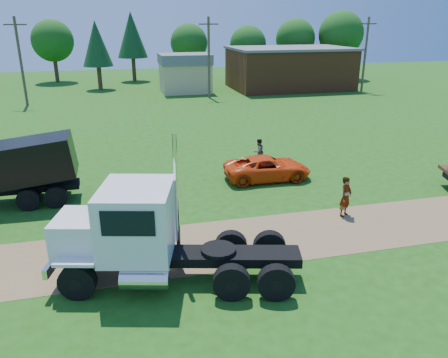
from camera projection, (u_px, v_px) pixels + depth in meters
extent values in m
plane|color=#1F480F|center=(249.00, 240.00, 18.20)|extent=(140.00, 140.00, 0.00)
cube|color=brown|center=(249.00, 240.00, 18.20)|extent=(120.00, 4.20, 0.01)
cube|color=black|center=(180.00, 256.00, 15.23)|extent=(8.38, 3.15, 0.34)
cylinder|color=black|center=(77.00, 282.00, 14.23)|extent=(1.29, 0.69, 1.23)
cylinder|color=black|center=(77.00, 282.00, 14.23)|extent=(0.52, 0.51, 0.43)
cylinder|color=black|center=(98.00, 246.00, 16.47)|extent=(1.29, 0.69, 1.23)
cylinder|color=black|center=(98.00, 246.00, 16.47)|extent=(0.52, 0.51, 0.43)
cylinder|color=black|center=(231.00, 282.00, 14.19)|extent=(1.29, 0.69, 1.23)
cylinder|color=black|center=(231.00, 282.00, 14.19)|extent=(0.52, 0.51, 0.43)
cylinder|color=black|center=(231.00, 247.00, 16.43)|extent=(1.29, 0.69, 1.23)
cylinder|color=black|center=(231.00, 247.00, 16.43)|extent=(0.52, 0.51, 0.43)
cylinder|color=black|center=(276.00, 283.00, 14.17)|extent=(1.29, 0.69, 1.23)
cylinder|color=black|center=(276.00, 283.00, 14.17)|extent=(0.52, 0.51, 0.43)
cylinder|color=black|center=(270.00, 247.00, 16.42)|extent=(1.29, 0.69, 1.23)
cylinder|color=black|center=(270.00, 247.00, 16.42)|extent=(0.52, 0.51, 0.43)
cube|color=silver|center=(87.00, 234.00, 14.97)|extent=(2.43, 2.35, 1.34)
cube|color=silver|center=(58.00, 235.00, 14.99)|extent=(0.51, 1.64, 1.12)
cube|color=silver|center=(59.00, 255.00, 15.26)|extent=(0.81, 2.53, 0.34)
cube|color=silver|center=(137.00, 220.00, 14.76)|extent=(2.95, 3.19, 2.35)
cube|color=black|center=(102.00, 206.00, 14.60)|extent=(0.62, 2.18, 0.95)
cube|color=black|center=(128.00, 224.00, 13.32)|extent=(1.63, 0.47, 0.84)
cube|color=black|center=(144.00, 191.00, 15.86)|extent=(1.63, 0.47, 0.84)
cube|color=silver|center=(75.00, 262.00, 13.98)|extent=(1.43, 0.83, 0.11)
cube|color=silver|center=(96.00, 229.00, 16.22)|extent=(1.43, 0.83, 0.11)
cylinder|color=silver|center=(145.00, 279.00, 14.07)|extent=(1.68, 1.05, 0.67)
cylinder|color=silver|center=(177.00, 205.00, 15.23)|extent=(0.19, 0.19, 5.14)
cylinder|color=black|center=(218.00, 250.00, 15.13)|extent=(1.50, 1.50, 0.13)
cylinder|color=black|center=(28.00, 200.00, 20.91)|extent=(1.08, 0.35, 1.07)
cylinder|color=black|center=(28.00, 200.00, 20.91)|extent=(0.38, 0.37, 0.38)
cylinder|color=black|center=(34.00, 185.00, 22.77)|extent=(1.08, 0.35, 1.07)
cylinder|color=black|center=(34.00, 185.00, 22.77)|extent=(0.38, 0.37, 0.38)
cylinder|color=black|center=(56.00, 197.00, 21.21)|extent=(1.08, 0.35, 1.07)
cylinder|color=black|center=(56.00, 197.00, 21.21)|extent=(0.38, 0.37, 0.38)
cylinder|color=black|center=(60.00, 183.00, 23.07)|extent=(1.08, 0.35, 1.07)
cylinder|color=black|center=(60.00, 183.00, 23.07)|extent=(0.38, 0.37, 0.38)
cube|color=black|center=(30.00, 160.00, 21.32)|extent=(4.30, 2.39, 2.37)
imported|color=#DF3C0A|center=(267.00, 168.00, 24.93)|extent=(4.98, 2.39, 1.37)
imported|color=#999999|center=(346.00, 197.00, 20.17)|extent=(0.83, 0.75, 1.91)
imported|color=#999999|center=(259.00, 151.00, 27.61)|extent=(0.96, 0.87, 1.62)
cube|color=brown|center=(289.00, 69.00, 57.91)|extent=(15.00, 10.00, 5.00)
cube|color=slate|center=(290.00, 48.00, 57.00)|extent=(15.40, 10.40, 0.30)
cube|color=tan|center=(185.00, 78.00, 54.93)|extent=(6.00, 5.00, 3.60)
cube|color=slate|center=(185.00, 59.00, 54.14)|extent=(6.20, 5.40, 1.20)
cylinder|color=#4C3A2B|center=(21.00, 62.00, 45.30)|extent=(0.28, 0.28, 9.00)
cube|color=#4C3A2B|center=(15.00, 25.00, 44.03)|extent=(2.20, 0.14, 0.14)
cylinder|color=#4C3A2B|center=(209.00, 58.00, 49.91)|extent=(0.28, 0.28, 9.00)
cube|color=#4C3A2B|center=(208.00, 24.00, 48.64)|extent=(2.20, 0.14, 0.14)
cylinder|color=#4C3A2B|center=(365.00, 55.00, 54.51)|extent=(0.28, 0.28, 9.00)
cube|color=#4C3A2B|center=(368.00, 24.00, 53.24)|extent=(2.20, 0.14, 0.14)
cylinder|color=#3D2418|center=(56.00, 71.00, 64.12)|extent=(0.56, 0.56, 3.14)
sphere|color=#114310|center=(52.00, 41.00, 62.66)|extent=(5.92, 5.92, 5.92)
cylinder|color=#3D2418|center=(134.00, 69.00, 64.84)|extent=(0.56, 0.56, 3.46)
cone|color=#103616|center=(132.00, 35.00, 63.16)|extent=(4.36, 4.36, 6.43)
cylinder|color=#3D2418|center=(190.00, 70.00, 66.37)|extent=(0.56, 0.56, 2.93)
sphere|color=#114310|center=(189.00, 43.00, 65.00)|extent=(5.53, 5.53, 5.53)
cylinder|color=#3D2418|center=(247.00, 71.00, 65.93)|extent=(0.56, 0.56, 2.84)
sphere|color=#114310|center=(248.00, 44.00, 64.61)|extent=(5.35, 5.35, 5.35)
cylinder|color=#3D2418|center=(338.00, 67.00, 68.02)|extent=(0.56, 0.56, 3.58)
sphere|color=#114310|center=(341.00, 34.00, 66.35)|extent=(6.76, 6.76, 6.76)
cylinder|color=#3D2418|center=(100.00, 78.00, 57.08)|extent=(0.56, 0.56, 3.04)
cone|color=#103616|center=(96.00, 43.00, 55.60)|extent=(3.82, 3.82, 5.65)
cylinder|color=#3D2418|center=(294.00, 67.00, 68.64)|extent=(0.56, 0.56, 3.18)
sphere|color=#114310|center=(295.00, 39.00, 67.16)|extent=(6.01, 6.01, 6.01)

